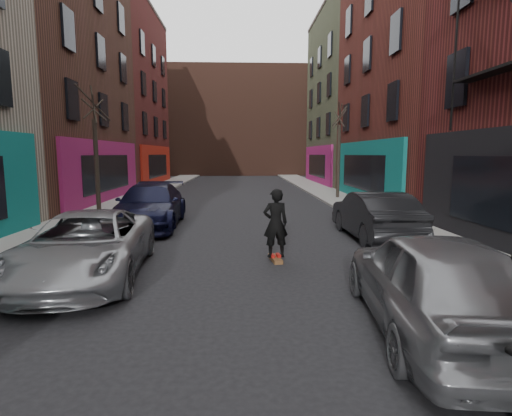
{
  "coord_description": "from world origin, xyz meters",
  "views": [
    {
      "loc": [
        0.25,
        -0.2,
        2.75
      ],
      "look_at": [
        0.57,
        8.33,
        1.6
      ],
      "focal_mm": 28.0,
      "sensor_mm": 36.0,
      "label": 1
    }
  ],
  "objects": [
    {
      "name": "skateboarder",
      "position": [
        1.14,
        9.9,
        0.99
      ],
      "size": [
        0.7,
        0.51,
        1.78
      ],
      "primitive_type": "imported",
      "rotation": [
        0.0,
        0.0,
        3.28
      ],
      "color": "black",
      "rests_on": "skateboard"
    },
    {
      "name": "skateboard",
      "position": [
        1.14,
        9.9,
        0.05
      ],
      "size": [
        0.33,
        0.82,
        0.1
      ],
      "primitive_type": "cube",
      "rotation": [
        0.0,
        0.0,
        0.14
      ],
      "color": "brown",
      "rests_on": "ground"
    },
    {
      "name": "tree_left_far",
      "position": [
        -6.2,
        18.0,
        3.38
      ],
      "size": [
        2.0,
        2.0,
        6.5
      ],
      "primitive_type": null,
      "color": "black",
      "rests_on": "sidewalk_left"
    },
    {
      "name": "parked_left_end",
      "position": [
        -3.2,
        14.97,
        0.81
      ],
      "size": [
        2.45,
        5.66,
        1.62
      ],
      "primitive_type": "imported",
      "rotation": [
        0.0,
        0.0,
        0.03
      ],
      "color": "black",
      "rests_on": "ground"
    },
    {
      "name": "sidewalk_right",
      "position": [
        6.25,
        30.0,
        0.07
      ],
      "size": [
        2.5,
        84.0,
        0.13
      ],
      "primitive_type": "cube",
      "color": "gray",
      "rests_on": "ground"
    },
    {
      "name": "sidewalk_left",
      "position": [
        -6.25,
        30.0,
        0.07
      ],
      "size": [
        2.5,
        84.0,
        0.13
      ],
      "primitive_type": "cube",
      "color": "gray",
      "rests_on": "ground"
    },
    {
      "name": "parked_right_end",
      "position": [
        4.6,
        12.51,
        0.78
      ],
      "size": [
        1.72,
        4.75,
        1.56
      ],
      "primitive_type": "imported",
      "rotation": [
        0.0,
        0.0,
        3.16
      ],
      "color": "black",
      "rests_on": "ground"
    },
    {
      "name": "tree_right_far",
      "position": [
        6.2,
        24.0,
        3.53
      ],
      "size": [
        2.0,
        2.0,
        6.8
      ],
      "primitive_type": null,
      "color": "black",
      "rests_on": "sidewalk_right"
    },
    {
      "name": "building_far",
      "position": [
        0.0,
        56.0,
        7.0
      ],
      "size": [
        40.0,
        10.0,
        14.0
      ],
      "primitive_type": "cube",
      "color": "#47281E",
      "rests_on": "ground"
    },
    {
      "name": "parked_right_far",
      "position": [
        3.2,
        5.6,
        0.82
      ],
      "size": [
        2.43,
        5.0,
        1.64
      ],
      "primitive_type": "imported",
      "rotation": [
        0.0,
        0.0,
        3.04
      ],
      "color": "gray",
      "rests_on": "ground"
    },
    {
      "name": "parked_left_far",
      "position": [
        -3.2,
        8.63,
        0.73
      ],
      "size": [
        2.91,
        5.48,
        1.47
      ],
      "primitive_type": "imported",
      "rotation": [
        0.0,
        0.0,
        0.09
      ],
      "color": "gray",
      "rests_on": "ground"
    }
  ]
}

